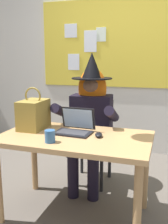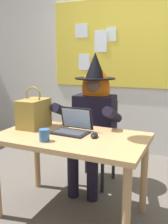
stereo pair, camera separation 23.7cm
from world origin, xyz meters
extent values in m
plane|color=#5B544C|center=(0.00, 0.00, 0.00)|extent=(24.00, 24.00, 0.00)
cube|color=silver|center=(0.00, 1.75, 1.32)|extent=(6.35, 0.10, 2.64)
cube|color=yellow|center=(0.00, 1.69, 1.55)|extent=(2.40, 0.02, 1.20)
cube|color=white|center=(-0.50, 1.68, 1.59)|extent=(0.24, 0.02, 0.30)
cube|color=white|center=(-0.32, 1.68, 1.68)|extent=(0.14, 0.01, 0.19)
cube|color=white|center=(-0.78, 1.68, 1.74)|extent=(0.19, 0.01, 0.19)
cube|color=white|center=(-0.74, 1.68, 1.30)|extent=(0.20, 0.01, 0.23)
cube|color=tan|center=(-0.12, -0.03, 0.70)|extent=(1.25, 0.74, 0.04)
cylinder|color=tan|center=(0.43, -0.34, 0.34)|extent=(0.06, 0.06, 0.68)
cylinder|color=tan|center=(-0.68, 0.28, 0.34)|extent=(0.06, 0.06, 0.68)
cylinder|color=tan|center=(0.44, 0.25, 0.34)|extent=(0.06, 0.06, 0.68)
cube|color=black|center=(-0.16, 0.60, 0.43)|extent=(0.44, 0.44, 0.04)
cube|color=black|center=(-0.15, 0.79, 0.67)|extent=(0.38, 0.06, 0.45)
cylinder|color=#262628|center=(0.00, 0.43, 0.20)|extent=(0.04, 0.04, 0.41)
cylinder|color=#262628|center=(-0.34, 0.44, 0.20)|extent=(0.04, 0.04, 0.41)
cylinder|color=#262628|center=(0.02, 0.77, 0.20)|extent=(0.04, 0.04, 0.41)
cylinder|color=#262628|center=(-0.32, 0.78, 0.20)|extent=(0.04, 0.04, 0.41)
cylinder|color=black|center=(-0.04, 0.25, 0.22)|extent=(0.11, 0.11, 0.45)
cylinder|color=black|center=(-0.24, 0.24, 0.22)|extent=(0.11, 0.11, 0.45)
cylinder|color=black|center=(-0.05, 0.42, 0.48)|extent=(0.17, 0.43, 0.15)
cylinder|color=black|center=(-0.25, 0.41, 0.48)|extent=(0.17, 0.43, 0.15)
cube|color=black|center=(-0.16, 0.62, 0.71)|extent=(0.43, 0.28, 0.52)
cylinder|color=black|center=(0.10, 0.41, 0.82)|extent=(0.12, 0.47, 0.24)
cylinder|color=black|center=(-0.40, 0.38, 0.82)|extent=(0.12, 0.47, 0.24)
sphere|color=brown|center=(-0.16, 0.62, 1.07)|extent=(0.20, 0.20, 0.20)
ellipsoid|color=orange|center=(-0.16, 0.65, 1.03)|extent=(0.31, 0.24, 0.44)
cylinder|color=black|center=(-0.16, 0.62, 1.14)|extent=(0.42, 0.42, 0.01)
cone|color=black|center=(-0.16, 0.62, 1.28)|extent=(0.21, 0.21, 0.26)
cube|color=black|center=(-0.16, 0.01, 0.73)|extent=(0.32, 0.22, 0.01)
cube|color=#333338|center=(-0.16, 0.01, 0.74)|extent=(0.27, 0.16, 0.00)
cube|color=black|center=(-0.15, 0.13, 0.83)|extent=(0.31, 0.07, 0.19)
cube|color=#99B7E0|center=(-0.15, 0.12, 0.83)|extent=(0.27, 0.06, 0.17)
ellipsoid|color=black|center=(0.07, -0.01, 0.74)|extent=(0.08, 0.12, 0.03)
cube|color=olive|center=(-0.55, 0.07, 0.85)|extent=(0.20, 0.30, 0.26)
torus|color=olive|center=(-0.55, 0.07, 1.02)|extent=(0.16, 0.02, 0.16)
cylinder|color=#336099|center=(-0.25, -0.25, 0.77)|extent=(0.08, 0.08, 0.09)
camera|label=1|loc=(0.55, -1.93, 1.34)|focal=40.88mm
camera|label=2|loc=(0.77, -1.85, 1.34)|focal=40.88mm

